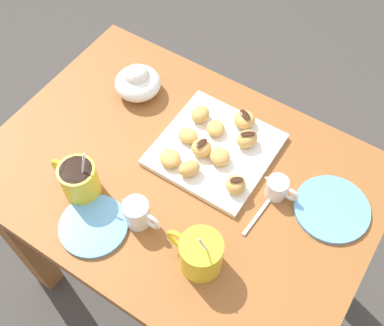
{
  "coord_description": "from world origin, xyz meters",
  "views": [
    {
      "loc": [
        -0.36,
        0.5,
        1.73
      ],
      "look_at": [
        -0.01,
        -0.03,
        0.76
      ],
      "focal_mm": 43.89,
      "sensor_mm": 36.0,
      "label": 1
    }
  ],
  "objects_px": {
    "beignet_2": "(220,157)",
    "saucer_sky_right": "(94,226)",
    "beignet_0": "(236,185)",
    "beignet_5": "(188,136)",
    "coffee_mug_yellow_left": "(200,253)",
    "beignet_3": "(170,158)",
    "beignet_6": "(189,168)",
    "ice_cream_bowl": "(138,82)",
    "pastry_plate_square": "(215,149)",
    "coffee_mug_yellow_right": "(79,179)",
    "chocolate_sauce_pitcher": "(277,187)",
    "beignet_4": "(244,120)",
    "cream_pitcher_white": "(137,213)",
    "dining_table": "(181,203)",
    "saucer_sky_left": "(332,209)",
    "beignet_9": "(247,139)",
    "beignet_7": "(200,114)",
    "beignet_8": "(201,148)"
  },
  "relations": [
    {
      "from": "ice_cream_bowl",
      "to": "saucer_sky_right",
      "type": "bearing_deg",
      "value": 112.26
    },
    {
      "from": "beignet_3",
      "to": "beignet_8",
      "type": "distance_m",
      "value": 0.08
    },
    {
      "from": "beignet_6",
      "to": "beignet_9",
      "type": "relative_size",
      "value": 0.95
    },
    {
      "from": "beignet_2",
      "to": "beignet_4",
      "type": "distance_m",
      "value": 0.13
    },
    {
      "from": "coffee_mug_yellow_left",
      "to": "saucer_sky_left",
      "type": "relative_size",
      "value": 0.84
    },
    {
      "from": "cream_pitcher_white",
      "to": "beignet_2",
      "type": "distance_m",
      "value": 0.25
    },
    {
      "from": "ice_cream_bowl",
      "to": "saucer_sky_right",
      "type": "xyz_separation_m",
      "value": [
        -0.16,
        0.39,
        -0.04
      ]
    },
    {
      "from": "pastry_plate_square",
      "to": "beignet_3",
      "type": "distance_m",
      "value": 0.12
    },
    {
      "from": "chocolate_sauce_pitcher",
      "to": "beignet_8",
      "type": "distance_m",
      "value": 0.21
    },
    {
      "from": "cream_pitcher_white",
      "to": "saucer_sky_right",
      "type": "xyz_separation_m",
      "value": [
        0.08,
        0.07,
        -0.03
      ]
    },
    {
      "from": "coffee_mug_yellow_right",
      "to": "chocolate_sauce_pitcher",
      "type": "height_order",
      "value": "coffee_mug_yellow_right"
    },
    {
      "from": "coffee_mug_yellow_left",
      "to": "beignet_3",
      "type": "bearing_deg",
      "value": -41.5
    },
    {
      "from": "dining_table",
      "to": "beignet_8",
      "type": "relative_size",
      "value": 18.61
    },
    {
      "from": "beignet_0",
      "to": "beignet_4",
      "type": "xyz_separation_m",
      "value": [
        0.08,
        -0.18,
        -0.0
      ]
    },
    {
      "from": "beignet_8",
      "to": "beignet_4",
      "type": "bearing_deg",
      "value": -108.24
    },
    {
      "from": "pastry_plate_square",
      "to": "chocolate_sauce_pitcher",
      "type": "bearing_deg",
      "value": 171.81
    },
    {
      "from": "saucer_sky_left",
      "to": "saucer_sky_right",
      "type": "relative_size",
      "value": 1.12
    },
    {
      "from": "saucer_sky_right",
      "to": "beignet_8",
      "type": "xyz_separation_m",
      "value": [
        -0.1,
        -0.3,
        0.03
      ]
    },
    {
      "from": "beignet_0",
      "to": "beignet_8",
      "type": "relative_size",
      "value": 0.95
    },
    {
      "from": "chocolate_sauce_pitcher",
      "to": "beignet_3",
      "type": "xyz_separation_m",
      "value": [
        0.26,
        0.07,
        0.0
      ]
    },
    {
      "from": "chocolate_sauce_pitcher",
      "to": "beignet_2",
      "type": "bearing_deg",
      "value": 0.24
    },
    {
      "from": "beignet_0",
      "to": "dining_table",
      "type": "bearing_deg",
      "value": 11.38
    },
    {
      "from": "coffee_mug_yellow_left",
      "to": "chocolate_sauce_pitcher",
      "type": "height_order",
      "value": "coffee_mug_yellow_left"
    },
    {
      "from": "beignet_4",
      "to": "pastry_plate_square",
      "type": "bearing_deg",
      "value": 77.5
    },
    {
      "from": "coffee_mug_yellow_left",
      "to": "beignet_3",
      "type": "height_order",
      "value": "coffee_mug_yellow_left"
    },
    {
      "from": "beignet_3",
      "to": "beignet_6",
      "type": "height_order",
      "value": "beignet_6"
    },
    {
      "from": "beignet_3",
      "to": "beignet_9",
      "type": "distance_m",
      "value": 0.2
    },
    {
      "from": "coffee_mug_yellow_right",
      "to": "beignet_9",
      "type": "distance_m",
      "value": 0.42
    },
    {
      "from": "chocolate_sauce_pitcher",
      "to": "beignet_6",
      "type": "distance_m",
      "value": 0.21
    },
    {
      "from": "saucer_sky_left",
      "to": "beignet_7",
      "type": "relative_size",
      "value": 3.38
    },
    {
      "from": "beignet_2",
      "to": "saucer_sky_right",
      "type": "bearing_deg",
      "value": 63.37
    },
    {
      "from": "beignet_3",
      "to": "beignet_7",
      "type": "relative_size",
      "value": 1.05
    },
    {
      "from": "dining_table",
      "to": "pastry_plate_square",
      "type": "xyz_separation_m",
      "value": [
        -0.04,
        -0.1,
        0.16
      ]
    },
    {
      "from": "pastry_plate_square",
      "to": "coffee_mug_yellow_right",
      "type": "distance_m",
      "value": 0.35
    },
    {
      "from": "pastry_plate_square",
      "to": "saucer_sky_right",
      "type": "xyz_separation_m",
      "value": [
        0.12,
        0.33,
        -0.0
      ]
    },
    {
      "from": "ice_cream_bowl",
      "to": "beignet_6",
      "type": "height_order",
      "value": "ice_cream_bowl"
    },
    {
      "from": "dining_table",
      "to": "beignet_2",
      "type": "xyz_separation_m",
      "value": [
        -0.07,
        -0.08,
        0.19
      ]
    },
    {
      "from": "ice_cream_bowl",
      "to": "beignet_2",
      "type": "relative_size",
      "value": 2.43
    },
    {
      "from": "saucer_sky_right",
      "to": "beignet_6",
      "type": "height_order",
      "value": "beignet_6"
    },
    {
      "from": "beignet_3",
      "to": "coffee_mug_yellow_left",
      "type": "bearing_deg",
      "value": 138.5
    },
    {
      "from": "coffee_mug_yellow_right",
      "to": "beignet_6",
      "type": "height_order",
      "value": "coffee_mug_yellow_right"
    },
    {
      "from": "coffee_mug_yellow_left",
      "to": "beignet_9",
      "type": "height_order",
      "value": "coffee_mug_yellow_left"
    },
    {
      "from": "beignet_5",
      "to": "saucer_sky_right",
      "type": "bearing_deg",
      "value": 80.81
    },
    {
      "from": "saucer_sky_right",
      "to": "cream_pitcher_white",
      "type": "bearing_deg",
      "value": -138.43
    },
    {
      "from": "beignet_3",
      "to": "beignet_9",
      "type": "height_order",
      "value": "beignet_9"
    },
    {
      "from": "beignet_0",
      "to": "beignet_5",
      "type": "relative_size",
      "value": 0.95
    },
    {
      "from": "pastry_plate_square",
      "to": "beignet_4",
      "type": "bearing_deg",
      "value": -102.5
    },
    {
      "from": "coffee_mug_yellow_left",
      "to": "beignet_5",
      "type": "relative_size",
      "value": 2.9
    },
    {
      "from": "beignet_8",
      "to": "beignet_9",
      "type": "bearing_deg",
      "value": -133.95
    },
    {
      "from": "cream_pitcher_white",
      "to": "saucer_sky_left",
      "type": "xyz_separation_m",
      "value": [
        -0.36,
        -0.27,
        -0.03
      ]
    }
  ]
}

